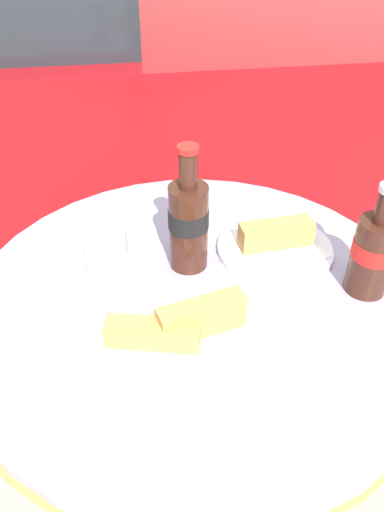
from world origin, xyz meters
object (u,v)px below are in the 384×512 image
at_px(cola_bottle_left, 188,222).
at_px(lunch_plate_far, 275,244).
at_px(cola_bottle_right, 374,252).
at_px(lunch_plate_near, 179,336).
at_px(bistro_table, 195,348).
at_px(drinking_glass, 108,265).

height_order(cola_bottle_left, lunch_plate_far, cola_bottle_left).
relative_size(cola_bottle_right, lunch_plate_far, 0.93).
relative_size(cola_bottle_right, lunch_plate_near, 0.90).
height_order(cola_bottle_right, lunch_plate_far, cola_bottle_right).
bearing_deg(lunch_plate_far, bistro_table, -150.70).
xyz_separation_m(drinking_glass, lunch_plate_near, (0.10, -0.14, -0.04)).
bearing_deg(lunch_plate_near, bistro_table, 69.56).
bearing_deg(cola_bottle_right, lunch_plate_far, 134.38).
bearing_deg(cola_bottle_right, cola_bottle_left, 158.78).
height_order(cola_bottle_left, lunch_plate_near, cola_bottle_left).
distance_m(bistro_table, cola_bottle_right, 0.37).
bearing_deg(bistro_table, lunch_plate_far, 29.30).
height_order(bistro_table, lunch_plate_near, lunch_plate_near).
bearing_deg(lunch_plate_near, cola_bottle_left, 77.94).
distance_m(cola_bottle_right, drinking_glass, 0.44).
distance_m(cola_bottle_left, cola_bottle_right, 0.32).
bearing_deg(lunch_plate_far, drinking_glass, -166.46).
bearing_deg(bistro_table, cola_bottle_left, 90.66).
bearing_deg(cola_bottle_right, bistro_table, 173.58).
relative_size(bistro_table, drinking_glass, 5.77).
xyz_separation_m(cola_bottle_left, lunch_plate_near, (-0.04, -0.20, -0.07)).
height_order(drinking_glass, lunch_plate_near, drinking_glass).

